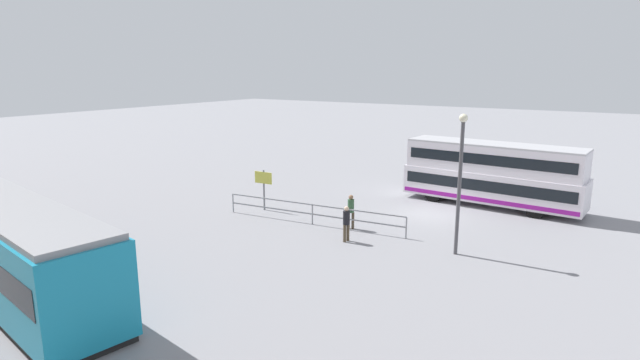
{
  "coord_description": "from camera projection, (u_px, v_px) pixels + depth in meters",
  "views": [
    {
      "loc": [
        -9.58,
        26.03,
        7.86
      ],
      "look_at": [
        4.07,
        4.87,
        2.32
      ],
      "focal_mm": 28.46,
      "sensor_mm": 36.0,
      "label": 1
    }
  ],
  "objects": [
    {
      "name": "info_sign",
      "position": [
        264.0,
        182.0,
        28.5
      ],
      "size": [
        1.14,
        0.14,
        2.31
      ],
      "color": "slate",
      "rests_on": "ground"
    },
    {
      "name": "street_lamp",
      "position": [
        460.0,
        173.0,
        21.21
      ],
      "size": [
        0.36,
        0.36,
        6.06
      ],
      "color": "#4C4C51",
      "rests_on": "ground"
    },
    {
      "name": "pedestrian_crossing",
      "position": [
        346.0,
        221.0,
        23.37
      ],
      "size": [
        0.39,
        0.39,
        1.69
      ],
      "color": "#4C3F2D",
      "rests_on": "ground"
    },
    {
      "name": "ground_plane",
      "position": [
        429.0,
        214.0,
        28.12
      ],
      "size": [
        160.0,
        160.0,
        0.0
      ],
      "primitive_type": "plane",
      "color": "gray"
    },
    {
      "name": "double_decker_bus",
      "position": [
        492.0,
        174.0,
        29.32
      ],
      "size": [
        10.22,
        3.11,
        3.69
      ],
      "color": "silver",
      "rests_on": "ground"
    },
    {
      "name": "pedestrian_railing",
      "position": [
        312.0,
        210.0,
        26.01
      ],
      "size": [
        10.0,
        1.13,
        1.08
      ],
      "color": "gray",
      "rests_on": "ground"
    },
    {
      "name": "pedestrian_near_railing",
      "position": [
        351.0,
        209.0,
        25.25
      ],
      "size": [
        0.44,
        0.44,
        1.75
      ],
      "color": "#4C3F2D",
      "rests_on": "ground"
    },
    {
      "name": "tram_yellow",
      "position": [
        8.0,
        244.0,
        18.03
      ],
      "size": [
        13.81,
        4.87,
        3.36
      ],
      "color": "teal",
      "rests_on": "ground"
    }
  ]
}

